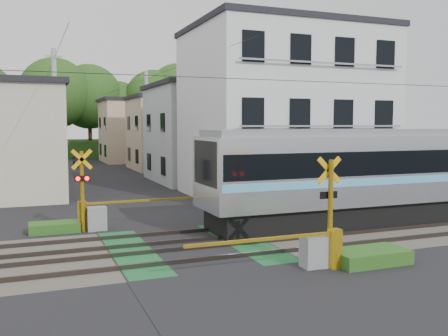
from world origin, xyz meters
name	(u,v)px	position (x,y,z in m)	size (l,w,h in m)	color
ground	(189,246)	(0.00, 0.00, 0.00)	(120.00, 120.00, 0.00)	black
track_bed	(189,245)	(0.00, 0.00, 0.04)	(120.00, 120.00, 0.14)	#47423A
crossing_signal_near	(318,243)	(2.59, -3.65, 0.71)	(4.74, 0.65, 3.09)	#E6AA0C
crossing_signal_far	(94,212)	(-2.59, 3.65, 0.71)	(4.74, 0.65, 3.09)	#E6AA0C
apartment_block	(283,112)	(8.50, 9.49, 4.66)	(10.20, 8.36, 9.30)	silver
houses_row	(95,134)	(0.25, 25.92, 3.24)	(22.07, 31.35, 6.80)	beige
tree_hill	(79,109)	(1.10, 48.35, 5.92)	(40.00, 12.21, 11.82)	#294D19
catenary	(345,132)	(6.00, 0.03, 3.70)	(60.00, 5.04, 7.00)	#2D2D33
utility_poles	(82,123)	(-1.05, 23.01, 4.08)	(7.90, 42.00, 8.00)	#A5A5A0
pedestrian	(76,161)	(-0.98, 29.91, 0.82)	(0.60, 0.39, 1.64)	black
weed_patches	(240,237)	(1.76, -0.09, 0.18)	(10.25, 8.80, 0.40)	#2D5E1E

